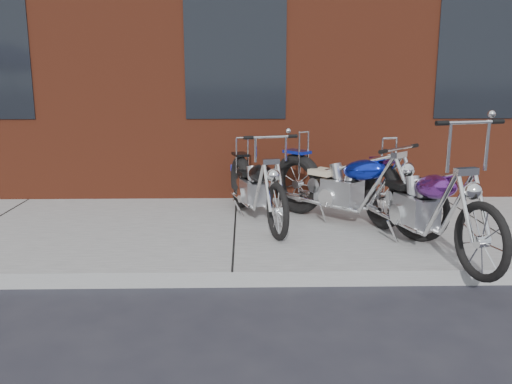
{
  "coord_description": "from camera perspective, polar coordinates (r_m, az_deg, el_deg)",
  "views": [
    {
      "loc": [
        0.12,
        -4.67,
        1.92
      ],
      "look_at": [
        0.24,
        0.8,
        0.72
      ],
      "focal_mm": 38.0,
      "sensor_mm": 36.0,
      "label": 1
    }
  ],
  "objects": [
    {
      "name": "ground",
      "position": [
        5.05,
        -2.51,
        -10.02
      ],
      "size": [
        120.0,
        120.0,
        0.0
      ],
      "primitive_type": "plane",
      "color": "#22222A",
      "rests_on": "ground"
    },
    {
      "name": "sidewalk",
      "position": [
        6.44,
        -2.24,
        -4.32
      ],
      "size": [
        22.0,
        3.0,
        0.15
      ],
      "primitive_type": "cube",
      "color": "gray",
      "rests_on": "ground"
    },
    {
      "name": "chopper_purple",
      "position": [
        5.77,
        17.05,
        -1.51
      ],
      "size": [
        0.84,
        2.4,
        1.38
      ],
      "rotation": [
        0.0,
        0.0,
        -1.31
      ],
      "color": "black",
      "rests_on": "sidewalk"
    },
    {
      "name": "chopper_blue",
      "position": [
        6.49,
        9.71,
        0.33
      ],
      "size": [
        1.78,
        1.84,
        1.06
      ],
      "rotation": [
        0.0,
        0.0,
        -0.8
      ],
      "color": "black",
      "rests_on": "sidewalk"
    },
    {
      "name": "chopper_third",
      "position": [
        6.6,
        -0.01,
        0.32
      ],
      "size": [
        0.76,
        2.14,
        1.11
      ],
      "rotation": [
        0.0,
        0.0,
        -1.3
      ],
      "color": "black",
      "rests_on": "sidewalk"
    }
  ]
}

